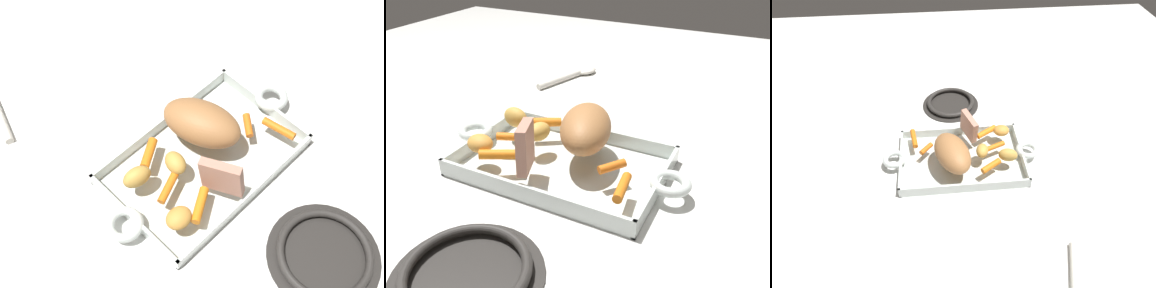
% 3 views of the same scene
% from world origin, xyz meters
% --- Properties ---
extents(ground_plane, '(2.29, 2.29, 0.00)m').
position_xyz_m(ground_plane, '(0.00, 0.00, 0.00)').
color(ground_plane, white).
extents(roasting_dish, '(0.47, 0.24, 0.04)m').
position_xyz_m(roasting_dish, '(0.00, 0.00, 0.01)').
color(roasting_dish, silver).
rests_on(roasting_dish, ground_plane).
extents(pork_roast, '(0.14, 0.18, 0.07)m').
position_xyz_m(pork_roast, '(-0.03, -0.04, 0.08)').
color(pork_roast, '#AB7141').
rests_on(pork_roast, roasting_dish).
extents(roast_slice_outer, '(0.05, 0.09, 0.09)m').
position_xyz_m(roast_slice_outer, '(0.03, 0.07, 0.08)').
color(roast_slice_outer, tan).
rests_on(roast_slice_outer, roasting_dish).
extents(baby_carrot_long, '(0.07, 0.04, 0.02)m').
position_xyz_m(baby_carrot_long, '(0.10, 0.01, 0.05)').
color(baby_carrot_long, orange).
rests_on(baby_carrot_long, roasting_dish).
extents(baby_carrot_southwest, '(0.04, 0.05, 0.02)m').
position_xyz_m(baby_carrot_southwest, '(-0.11, 0.02, 0.05)').
color(baby_carrot_southwest, orange).
rests_on(baby_carrot_southwest, roasting_dish).
extents(baby_carrot_short, '(0.07, 0.05, 0.02)m').
position_xyz_m(baby_carrot_short, '(0.09, 0.07, 0.05)').
color(baby_carrot_short, orange).
rests_on(baby_carrot_short, roasting_dish).
extents(baby_carrot_northwest, '(0.06, 0.05, 0.02)m').
position_xyz_m(baby_carrot_northwest, '(0.08, -0.07, 0.05)').
color(baby_carrot_northwest, orange).
rests_on(baby_carrot_northwest, roasting_dish).
extents(baby_carrot_northeast, '(0.03, 0.07, 0.02)m').
position_xyz_m(baby_carrot_northeast, '(-0.14, 0.07, 0.05)').
color(baby_carrot_northeast, orange).
rests_on(baby_carrot_northeast, roasting_dish).
extents(potato_halved, '(0.06, 0.04, 0.04)m').
position_xyz_m(potato_halved, '(0.13, -0.04, 0.06)').
color(potato_halved, gold).
rests_on(potato_halved, roasting_dish).
extents(potato_corner, '(0.05, 0.04, 0.03)m').
position_xyz_m(potato_corner, '(0.13, 0.07, 0.05)').
color(potato_corner, gold).
rests_on(potato_corner, roasting_dish).
extents(potato_near_roast, '(0.05, 0.06, 0.04)m').
position_xyz_m(potato_near_roast, '(0.06, -0.02, 0.06)').
color(potato_near_roast, gold).
rests_on(potato_near_roast, roasting_dish).
extents(stove_burner_rear, '(0.20, 0.20, 0.02)m').
position_xyz_m(stove_burner_rear, '(-0.02, 0.29, 0.01)').
color(stove_burner_rear, '#282623').
rests_on(stove_burner_rear, ground_plane).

